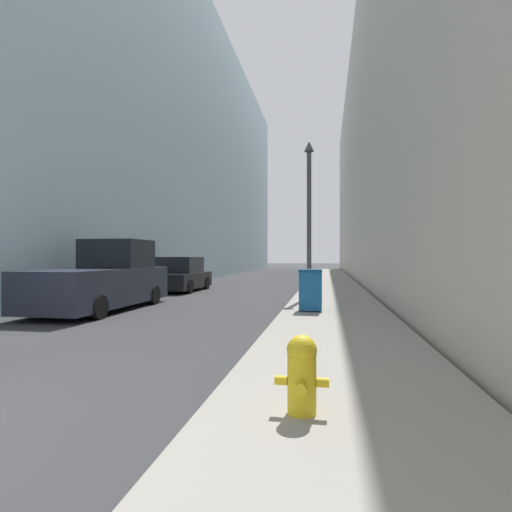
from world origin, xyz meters
The scene contains 8 objects.
sidewalk_right centered at (4.89, 18.00, 0.08)m, with size 2.94×60.00×0.15m.
building_left_glass centered at (-9.99, 26.00, 10.63)m, with size 12.00×60.00×21.26m.
building_right_stone centered at (12.46, 26.00, 8.85)m, with size 12.00×60.00×17.71m.
fire_hydrant centered at (4.42, 1.53, 0.54)m, with size 0.51×0.40×0.74m.
trash_bin centered at (4.21, 8.80, 0.74)m, with size 0.63×0.63×1.14m.
lamppost centered at (4.01, 12.44, 3.20)m, with size 0.37×0.37×5.73m.
pickup_truck centered at (-2.19, 9.15, 0.91)m, with size 2.12×5.47×2.20m.
parked_sedan_near centered at (-2.28, 15.95, 0.74)m, with size 1.98×4.20×1.63m.
Camera 1 is at (4.65, -2.27, 1.64)m, focal length 28.00 mm.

